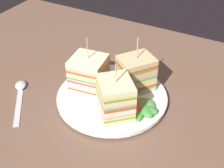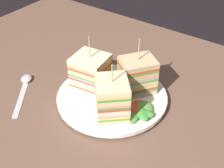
{
  "view_description": "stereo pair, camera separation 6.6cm",
  "coord_description": "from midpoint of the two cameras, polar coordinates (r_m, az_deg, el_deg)",
  "views": [
    {
      "loc": [
        25.18,
        -46.22,
        44.16
      ],
      "look_at": [
        0.0,
        0.0,
        4.62
      ],
      "focal_mm": 49.55,
      "sensor_mm": 36.0,
      "label": 1
    },
    {
      "loc": [
        30.75,
        -42.72,
        44.16
      ],
      "look_at": [
        0.0,
        0.0,
        4.62
      ],
      "focal_mm": 49.55,
      "sensor_mm": 36.0,
      "label": 2
    }
  ],
  "objects": [
    {
      "name": "salad_garnish",
      "position": [
        0.63,
        3.11,
        -4.64
      ],
      "size": [
        6.08,
        8.18,
        1.39
      ],
      "color": "#498330",
      "rests_on": "plate"
    },
    {
      "name": "spoon",
      "position": [
        0.75,
        -19.06,
        -1.36
      ],
      "size": [
        10.75,
        13.19,
        1.0
      ],
      "rotation": [
        0.0,
        0.0,
        2.23
      ],
      "color": "silver",
      "rests_on": "ground_plane"
    },
    {
      "name": "sandwich_wedge_0",
      "position": [
        0.61,
        -2.43,
        -2.66
      ],
      "size": [
        9.53,
        9.6,
        11.73
      ],
      "rotation": [
        0.0,
        0.0,
        8.6
      ],
      "color": "#CFB48A",
      "rests_on": "plate"
    },
    {
      "name": "sandwich_wedge_1",
      "position": [
        0.67,
        1.61,
        1.83
      ],
      "size": [
        9.0,
        9.34,
        12.85
      ],
      "rotation": [
        0.0,
        0.0,
        10.37
      ],
      "color": "beige",
      "rests_on": "plate"
    },
    {
      "name": "chip_pile",
      "position": [
        0.67,
        -3.17,
        -1.52
      ],
      "size": [
        5.72,
        6.71,
        2.22
      ],
      "color": "#E6C778",
      "rests_on": "plate"
    },
    {
      "name": "sandwich_wedge_2",
      "position": [
        0.68,
        -7.23,
        1.67
      ],
      "size": [
        8.17,
        7.76,
        12.62
      ],
      "rotation": [
        0.0,
        0.0,
        12.7
      ],
      "color": "beige",
      "rests_on": "plate"
    },
    {
      "name": "ground_plane",
      "position": [
        0.69,
        -2.72,
        -3.76
      ],
      "size": [
        111.39,
        76.79,
        1.8
      ],
      "primitive_type": "cube",
      "color": "brown"
    },
    {
      "name": "plate",
      "position": [
        0.68,
        -2.77,
        -2.56
      ],
      "size": [
        24.2,
        24.2,
        1.62
      ],
      "color": "white",
      "rests_on": "ground_plane"
    }
  ]
}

